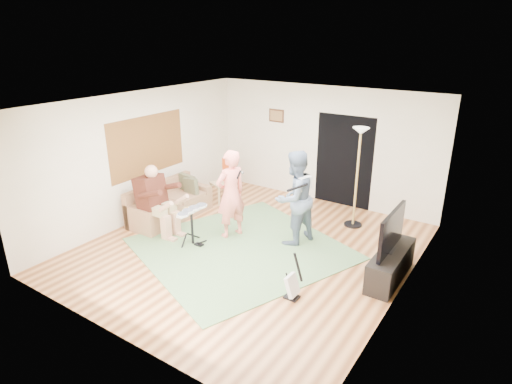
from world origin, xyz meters
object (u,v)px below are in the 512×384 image
(tv_cabinet, at_px, (391,265))
(television, at_px, (392,231))
(sofa, at_px, (168,206))
(guitar_spare, at_px, (293,285))
(guitarist, at_px, (294,198))
(singer, at_px, (231,194))
(dining_chair, at_px, (223,187))
(torchiere_lamp, at_px, (358,160))
(drum_kit, at_px, (192,228))

(tv_cabinet, xyz_separation_m, television, (-0.05, 0.00, 0.60))
(sofa, relative_size, guitar_spare, 2.43)
(guitarist, bearing_deg, singer, -51.59)
(sofa, distance_m, dining_chair, 1.48)
(guitarist, relative_size, television, 1.60)
(singer, relative_size, torchiere_lamp, 0.85)
(guitarist, bearing_deg, torchiere_lamp, 170.39)
(dining_chair, distance_m, tv_cabinet, 4.55)
(drum_kit, relative_size, guitar_spare, 0.96)
(dining_chair, bearing_deg, torchiere_lamp, 29.02)
(tv_cabinet, bearing_deg, torchiere_lamp, 128.15)
(dining_chair, height_order, tv_cabinet, dining_chair)
(sofa, relative_size, torchiere_lamp, 0.92)
(drum_kit, height_order, television, television)
(television, bearing_deg, singer, -176.78)
(guitarist, distance_m, television, 1.93)
(guitar_spare, relative_size, dining_chair, 0.78)
(sofa, bearing_deg, torchiere_lamp, 27.75)
(television, bearing_deg, torchiere_lamp, 127.04)
(guitarist, height_order, dining_chair, guitarist)
(singer, bearing_deg, television, 112.73)
(dining_chair, relative_size, tv_cabinet, 0.71)
(torchiere_lamp, bearing_deg, sofa, -152.25)
(guitar_spare, bearing_deg, guitarist, 118.68)
(singer, bearing_deg, sofa, -68.73)
(drum_kit, xyz_separation_m, television, (3.45, 0.87, 0.52))
(drum_kit, distance_m, tv_cabinet, 3.61)
(sofa, distance_m, television, 4.78)
(guitarist, relative_size, tv_cabinet, 1.29)
(drum_kit, bearing_deg, tv_cabinet, 14.01)
(tv_cabinet, bearing_deg, dining_chair, 164.66)
(dining_chair, bearing_deg, drum_kit, -45.55)
(drum_kit, bearing_deg, sofa, 153.16)
(sofa, xyz_separation_m, drum_kit, (1.28, -0.65, 0.07))
(drum_kit, xyz_separation_m, singer, (0.40, 0.70, 0.55))
(sofa, height_order, drum_kit, sofa)
(guitar_spare, distance_m, television, 1.81)
(sofa, bearing_deg, television, 2.70)
(sofa, bearing_deg, drum_kit, -26.84)
(tv_cabinet, bearing_deg, television, 180.00)
(guitarist, distance_m, tv_cabinet, 2.08)
(dining_chair, bearing_deg, sofa, -84.26)
(guitar_spare, bearing_deg, dining_chair, 142.26)
(drum_kit, distance_m, guitar_spare, 2.50)
(drum_kit, height_order, guitar_spare, guitar_spare)
(guitar_spare, height_order, tv_cabinet, guitar_spare)
(guitar_spare, bearing_deg, drum_kit, 168.39)
(guitar_spare, distance_m, torchiere_lamp, 3.24)
(sofa, height_order, guitar_spare, guitar_spare)
(tv_cabinet, bearing_deg, guitarist, 172.03)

